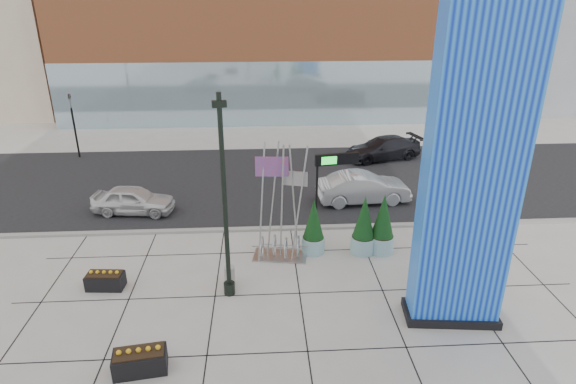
{
  "coord_description": "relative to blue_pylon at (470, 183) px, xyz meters",
  "views": [
    {
      "loc": [
        -0.27,
        -15.36,
        9.98
      ],
      "look_at": [
        0.77,
        2.0,
        2.68
      ],
      "focal_mm": 30.0,
      "sensor_mm": 36.0,
      "label": 1
    }
  ],
  "objects": [
    {
      "name": "traffic_signal",
      "position": [
        -17.85,
        17.62,
        -2.47
      ],
      "size": [
        0.15,
        0.18,
        4.1
      ],
      "color": "black",
      "rests_on": "ground"
    },
    {
      "name": "public_art_sculpture",
      "position": [
        -5.41,
        4.24,
        -3.5
      ],
      "size": [
        2.26,
        1.38,
        4.83
      ],
      "rotation": [
        0.0,
        0.0,
        -0.15
      ],
      "color": "#A8AAAC",
      "rests_on": "ground"
    },
    {
      "name": "round_planter_west",
      "position": [
        -4.05,
        4.57,
        -3.65
      ],
      "size": [
        0.94,
        0.94,
        2.36
      ],
      "color": "#8FBCC1",
      "rests_on": "ground"
    },
    {
      "name": "blue_pylon",
      "position": [
        0.0,
        0.0,
        0.0
      ],
      "size": [
        3.08,
        1.61,
        9.87
      ],
      "rotation": [
        0.0,
        0.0,
        -0.1
      ],
      "color": "#0D2FD0",
      "rests_on": "ground"
    },
    {
      "name": "ground",
      "position": [
        -5.85,
        2.62,
        -4.77
      ],
      "size": [
        160.0,
        160.0,
        0.0
      ],
      "primitive_type": "plane",
      "color": "#9E9991",
      "rests_on": "ground"
    },
    {
      "name": "tower_podium",
      "position": [
        -4.85,
        29.62,
        0.73
      ],
      "size": [
        34.0,
        10.0,
        11.0
      ],
      "primitive_type": "cube",
      "color": "#A3542F",
      "rests_on": "ground"
    },
    {
      "name": "car_silver_mid",
      "position": [
        -0.99,
        9.44,
        -4.0
      ],
      "size": [
        4.76,
        1.98,
        1.53
      ],
      "primitive_type": "imported",
      "rotation": [
        0.0,
        0.0,
        1.65
      ],
      "color": "#AEB1B6",
      "rests_on": "ground"
    },
    {
      "name": "car_dark_east",
      "position": [
        1.66,
        16.09,
        -4.06
      ],
      "size": [
        5.21,
        3.16,
        1.41
      ],
      "primitive_type": "imported",
      "rotation": [
        0.0,
        0.0,
        -1.31
      ],
      "color": "black",
      "rests_on": "ground"
    },
    {
      "name": "box_planter_south",
      "position": [
        -9.65,
        -1.88,
        -4.4
      ],
      "size": [
        1.56,
        0.94,
        0.81
      ],
      "rotation": [
        0.0,
        0.0,
        0.14
      ],
      "color": "black",
      "rests_on": "ground"
    },
    {
      "name": "round_planter_east",
      "position": [
        -1.25,
        4.42,
        -3.56
      ],
      "size": [
        1.03,
        1.03,
        2.57
      ],
      "color": "#8FBCC1",
      "rests_on": "ground"
    },
    {
      "name": "concrete_bollard",
      "position": [
        -7.35,
        2.32,
        -4.39
      ],
      "size": [
        0.39,
        0.39,
        0.75
      ],
      "primitive_type": "cylinder",
      "color": "gray",
      "rests_on": "ground"
    },
    {
      "name": "lamp_post",
      "position": [
        -7.34,
        1.76,
        -1.83
      ],
      "size": [
        0.48,
        0.39,
        7.18
      ],
      "rotation": [
        0.0,
        0.0,
        0.17
      ],
      "color": "black",
      "rests_on": "ground"
    },
    {
      "name": "box_planter_north",
      "position": [
        -11.83,
        2.4,
        -4.44
      ],
      "size": [
        1.36,
        0.75,
        0.72
      ],
      "rotation": [
        0.0,
        0.0,
        -0.07
      ],
      "color": "black",
      "rests_on": "ground"
    },
    {
      "name": "tower_glass_front",
      "position": [
        -4.85,
        24.82,
        -2.27
      ],
      "size": [
        34.0,
        0.6,
        5.0
      ],
      "primitive_type": "cube",
      "color": "#8CA5B2",
      "rests_on": "ground"
    },
    {
      "name": "round_planter_mid",
      "position": [
        -2.02,
        4.42,
        -3.58
      ],
      "size": [
        1.0,
        1.0,
        2.51
      ],
      "color": "#8FBCC1",
      "rests_on": "ground"
    },
    {
      "name": "street_asphalt",
      "position": [
        -5.85,
        12.62,
        -4.76
      ],
      "size": [
        80.0,
        12.0,
        0.02
      ],
      "primitive_type": "cube",
      "color": "black",
      "rests_on": "ground"
    },
    {
      "name": "car_white_west",
      "position": [
        -12.29,
        8.84,
        -4.11
      ],
      "size": [
        4.05,
        2.03,
        1.33
      ],
      "primitive_type": "imported",
      "rotation": [
        0.0,
        0.0,
        1.45
      ],
      "color": "silver",
      "rests_on": "ground"
    },
    {
      "name": "building_grey_parking",
      "position": [
        20.15,
        34.62,
        4.23
      ],
      "size": [
        20.0,
        18.0,
        18.0
      ],
      "primitive_type": "cube",
      "color": "slate",
      "rests_on": "ground"
    },
    {
      "name": "overhead_street_sign",
      "position": [
        -3.18,
        5.42,
        -1.42
      ],
      "size": [
        1.84,
        0.48,
        3.91
      ],
      "rotation": [
        0.0,
        0.0,
        0.18
      ],
      "color": "black",
      "rests_on": "ground"
    },
    {
      "name": "curb_edge",
      "position": [
        -5.85,
        6.62,
        -4.71
      ],
      "size": [
        80.0,
        0.3,
        0.12
      ],
      "primitive_type": "cube",
      "color": "gray",
      "rests_on": "ground"
    }
  ]
}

